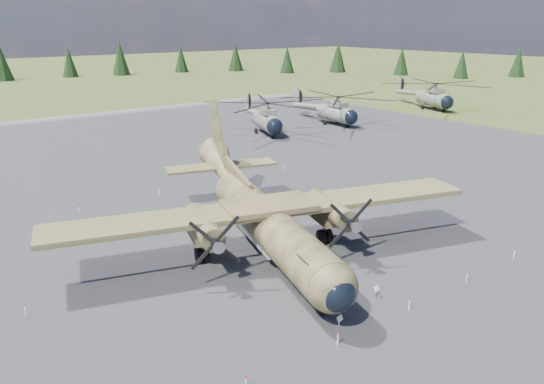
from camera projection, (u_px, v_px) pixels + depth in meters
ground at (252, 247)px, 41.03m from camera, size 500.00×500.00×0.00m
apron at (189, 212)px, 48.57m from camera, size 120.00×120.00×0.04m
transport_plane at (263, 213)px, 39.67m from camera, size 31.22×27.85×10.44m
helicopter_near at (267, 111)px, 80.99m from camera, size 25.37×25.37×5.04m
helicopter_mid at (336, 104)px, 88.44m from camera, size 20.81×23.49×4.91m
helicopter_far at (434, 91)px, 103.85m from camera, size 26.13×26.57×5.32m
info_placard_left at (340, 319)px, 30.20m from camera, size 0.47×0.28×0.69m
info_placard_right at (376, 290)px, 33.50m from camera, size 0.50×0.29×0.74m
barrier_fence at (248, 243)px, 40.54m from camera, size 33.12×29.62×0.85m
treeline at (143, 167)px, 45.23m from camera, size 309.84×314.90×10.97m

